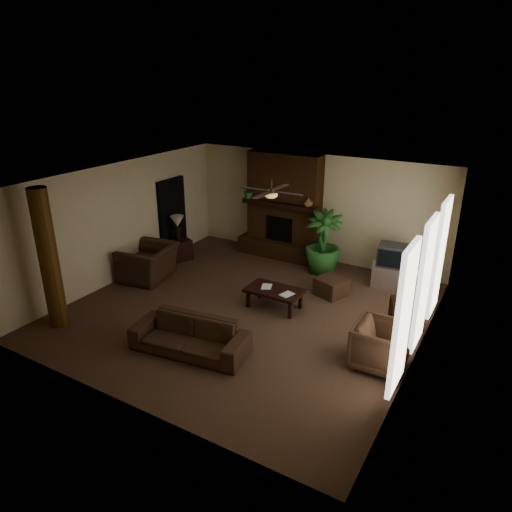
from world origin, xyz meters
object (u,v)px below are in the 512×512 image
Objects in this scene: armchair_left at (148,257)px; side_table_left at (180,249)px; floor_plant at (322,255)px; side_table_right at (403,313)px; ottoman at (331,287)px; armchair_right at (381,344)px; lamp_right at (409,281)px; tv_stand at (390,276)px; floor_vase at (313,247)px; coffee_table at (274,292)px; lamp_left at (177,223)px; sofa at (190,331)px; log_column at (49,259)px.

armchair_left is 2.31× the size of side_table_left.
side_table_right is at bearing -34.37° from floor_plant.
ottoman is (4.19, 1.39, -0.36)m from armchair_left.
armchair_right is at bearing -89.96° from side_table_right.
lamp_right is at bearing -18.44° from ottoman.
side_table_left reaches higher than tv_stand.
armchair_left is 4.23m from floor_vase.
armchair_left is 0.80× the size of floor_plant.
floor_plant is 2.88× the size of side_table_right.
lamp_left is (-3.54, 1.17, 0.63)m from coffee_table.
ottoman is 0.92× the size of lamp_right.
sofa is 2.76× the size of floor_vase.
coffee_table is 2.18× the size of side_table_left.
side_table_right reaches higher than ottoman.
floor_vase reaches higher than coffee_table.
floor_vase is at bearing 134.77° from floor_plant.
lamp_left reaches higher than sofa.
sofa is at bearing -137.30° from side_table_right.
armchair_left is at bearing -135.82° from floor_vase.
floor_plant is at bearing 122.38° from ottoman.
armchair_right is 1.68m from lamp_right.
coffee_table is at bearing -124.64° from ottoman.
tv_stand is 1.89m from side_table_right.
lamp_right is at bearing -34.32° from floor_plant.
sofa is 4.22m from side_table_right.
armchair_right is 1.50× the size of ottoman.
armchair_right reaches higher than ottoman.
coffee_table is 0.76× the size of floor_plant.
armchair_left is at bearing -172.39° from lamp_right.
sofa is 2.37× the size of armchair_right.
log_column reaches higher than sofa.
lamp_left is at bearing -169.17° from side_table_left.
sofa is 3.50m from armchair_left.
log_column reaches higher than ottoman.
armchair_left reaches higher than side_table_right.
side_table_left is at bearing 177.33° from tv_stand.
armchair_left is 1.41× the size of armchair_right.
side_table_left is 1.00× the size of side_table_right.
armchair_left is 4.43m from ottoman.
side_table_left is (-2.98, 3.42, -0.14)m from sofa.
floor_plant is 3.88m from lamp_left.
side_table_right is (2.90, -2.13, -0.16)m from floor_vase.
side_table_left is at bearing -153.70° from floor_vase.
sofa is at bearing -132.17° from tv_stand.
armchair_right is at bearing -21.03° from coffee_table.
sofa is at bearing -92.22° from floor_vase.
side_table_right is at bearing 87.78° from armchair_left.
armchair_right is at bearing -19.66° from side_table_left.
floor_vase is (-0.33, 2.75, 0.06)m from coffee_table.
lamp_left is 1.18× the size of side_table_right.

